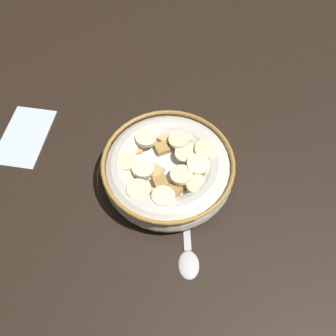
# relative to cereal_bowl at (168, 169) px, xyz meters

# --- Properties ---
(ground_plane) EXTENTS (1.26, 1.26, 0.02)m
(ground_plane) POSITION_rel_cereal_bowl_xyz_m (-0.00, -0.00, -0.04)
(ground_plane) COLOR black
(cereal_bowl) EXTENTS (0.20, 0.20, 0.05)m
(cereal_bowl) POSITION_rel_cereal_bowl_xyz_m (0.00, 0.00, 0.00)
(cereal_bowl) COLOR silver
(cereal_bowl) RESTS_ON ground_plane
(spoon) EXTENTS (0.14, 0.08, 0.01)m
(spoon) POSITION_rel_cereal_bowl_xyz_m (0.09, 0.07, -0.02)
(spoon) COLOR silver
(spoon) RESTS_ON ground_plane
(folded_napkin) EXTENTS (0.13, 0.10, 0.00)m
(folded_napkin) POSITION_rel_cereal_bowl_xyz_m (0.02, -0.25, -0.03)
(folded_napkin) COLOR silver
(folded_napkin) RESTS_ON ground_plane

